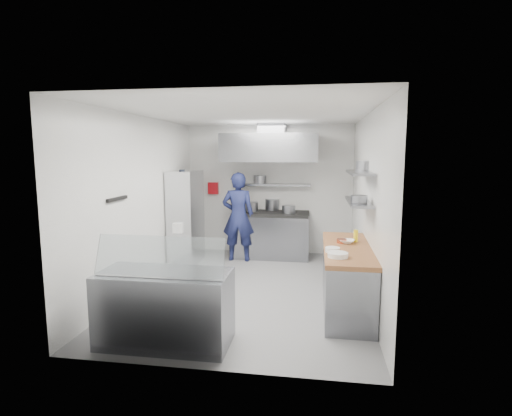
% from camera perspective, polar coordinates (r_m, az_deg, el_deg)
% --- Properties ---
extents(floor, '(5.00, 5.00, 0.00)m').
position_cam_1_polar(floor, '(6.65, -0.80, -11.45)').
color(floor, slate).
rests_on(floor, ground).
extents(ceiling, '(5.00, 5.00, 0.00)m').
position_cam_1_polar(ceiling, '(6.30, -0.85, 13.34)').
color(ceiling, silver).
rests_on(ceiling, wall_back).
extents(wall_back, '(3.60, 2.80, 0.02)m').
position_cam_1_polar(wall_back, '(8.79, 1.89, 2.65)').
color(wall_back, white).
rests_on(wall_back, floor).
extents(wall_front, '(3.60, 2.80, 0.02)m').
position_cam_1_polar(wall_front, '(3.91, -6.94, -3.96)').
color(wall_front, white).
rests_on(wall_front, floor).
extents(wall_left, '(2.80, 5.00, 0.02)m').
position_cam_1_polar(wall_left, '(6.86, -15.83, 0.88)').
color(wall_left, white).
rests_on(wall_left, floor).
extents(wall_right, '(2.80, 5.00, 0.02)m').
position_cam_1_polar(wall_right, '(6.28, 15.58, 0.27)').
color(wall_right, white).
rests_on(wall_right, floor).
extents(gas_range, '(1.60, 0.80, 0.90)m').
position_cam_1_polar(gas_range, '(8.52, 2.20, -3.98)').
color(gas_range, gray).
rests_on(gas_range, floor).
extents(cooktop, '(1.57, 0.78, 0.06)m').
position_cam_1_polar(cooktop, '(8.44, 2.22, -0.79)').
color(cooktop, black).
rests_on(cooktop, gas_range).
extents(stock_pot_left, '(0.29, 0.29, 0.20)m').
position_cam_1_polar(stock_pot_left, '(8.52, -0.66, 0.18)').
color(stock_pot_left, slate).
rests_on(stock_pot_left, cooktop).
extents(stock_pot_mid, '(0.31, 0.31, 0.24)m').
position_cam_1_polar(stock_pot_mid, '(8.74, 2.32, 0.51)').
color(stock_pot_mid, slate).
rests_on(stock_pot_mid, cooktop).
extents(stock_pot_right, '(0.28, 0.28, 0.16)m').
position_cam_1_polar(stock_pot_right, '(8.31, 4.69, -0.17)').
color(stock_pot_right, slate).
rests_on(stock_pot_right, cooktop).
extents(over_range_shelf, '(1.60, 0.30, 0.04)m').
position_cam_1_polar(over_range_shelf, '(8.61, 2.42, 3.34)').
color(over_range_shelf, gray).
rests_on(over_range_shelf, wall_back).
extents(shelf_pot_a, '(0.27, 0.27, 0.18)m').
position_cam_1_polar(shelf_pot_a, '(8.68, 0.55, 4.11)').
color(shelf_pot_a, slate).
rests_on(shelf_pot_a, over_range_shelf).
extents(extractor_hood, '(1.90, 1.15, 0.55)m').
position_cam_1_polar(extractor_hood, '(8.17, 2.13, 8.57)').
color(extractor_hood, gray).
rests_on(extractor_hood, wall_back).
extents(hood_duct, '(0.55, 0.55, 0.24)m').
position_cam_1_polar(hood_duct, '(8.40, 2.33, 11.14)').
color(hood_duct, slate).
rests_on(hood_duct, extractor_hood).
extents(red_firebox, '(0.22, 0.10, 0.26)m').
position_cam_1_polar(red_firebox, '(8.96, -6.13, 2.84)').
color(red_firebox, '#A90D15').
rests_on(red_firebox, wall_back).
extents(chef, '(0.67, 0.44, 1.82)m').
position_cam_1_polar(chef, '(8.14, -2.55, -1.25)').
color(chef, '#181E49').
rests_on(chef, floor).
extents(wire_rack, '(0.50, 0.90, 1.85)m').
position_cam_1_polar(wire_rack, '(8.07, -9.99, -1.34)').
color(wire_rack, silver).
rests_on(wire_rack, floor).
extents(rack_bin_a, '(0.17, 0.21, 0.19)m').
position_cam_1_polar(rack_bin_a, '(7.69, -10.98, -2.76)').
color(rack_bin_a, white).
rests_on(rack_bin_a, wire_rack).
extents(rack_bin_b, '(0.14, 0.18, 0.16)m').
position_cam_1_polar(rack_bin_b, '(8.07, -9.92, 1.35)').
color(rack_bin_b, yellow).
rests_on(rack_bin_b, wire_rack).
extents(rack_jar, '(0.11, 0.11, 0.18)m').
position_cam_1_polar(rack_jar, '(7.67, -10.52, 4.75)').
color(rack_jar, black).
rests_on(rack_jar, wire_rack).
extents(knife_strip, '(0.04, 0.55, 0.05)m').
position_cam_1_polar(knife_strip, '(6.03, -19.21, 1.25)').
color(knife_strip, black).
rests_on(knife_strip, wall_left).
extents(prep_counter_base, '(0.62, 2.00, 0.84)m').
position_cam_1_polar(prep_counter_base, '(5.88, 12.77, -9.94)').
color(prep_counter_base, gray).
rests_on(prep_counter_base, floor).
extents(prep_counter_top, '(0.65, 2.04, 0.06)m').
position_cam_1_polar(prep_counter_top, '(5.76, 12.91, -5.68)').
color(prep_counter_top, brown).
rests_on(prep_counter_top, prep_counter_base).
extents(plate_stack_a, '(0.26, 0.26, 0.06)m').
position_cam_1_polar(plate_stack_a, '(5.15, 11.62, -6.57)').
color(plate_stack_a, white).
rests_on(plate_stack_a, prep_counter_top).
extents(plate_stack_b, '(0.19, 0.19, 0.06)m').
position_cam_1_polar(plate_stack_b, '(5.40, 10.88, -5.87)').
color(plate_stack_b, white).
rests_on(plate_stack_b, prep_counter_top).
extents(copper_pan, '(0.14, 0.14, 0.06)m').
position_cam_1_polar(copper_pan, '(5.95, 12.14, -4.62)').
color(copper_pan, '#C85C38').
rests_on(copper_pan, prep_counter_top).
extents(squeeze_bottle, '(0.06, 0.06, 0.18)m').
position_cam_1_polar(squeeze_bottle, '(6.05, 14.07, -3.89)').
color(squeeze_bottle, yellow).
rests_on(squeeze_bottle, prep_counter_top).
extents(mixing_bowl, '(0.25, 0.25, 0.05)m').
position_cam_1_polar(mixing_bowl, '(5.95, 12.84, -4.67)').
color(mixing_bowl, white).
rests_on(mixing_bowl, prep_counter_top).
extents(wall_shelf_lower, '(0.30, 1.30, 0.04)m').
position_cam_1_polar(wall_shelf_lower, '(5.96, 14.43, 0.88)').
color(wall_shelf_lower, gray).
rests_on(wall_shelf_lower, wall_right).
extents(wall_shelf_upper, '(0.30, 1.30, 0.04)m').
position_cam_1_polar(wall_shelf_upper, '(5.92, 14.57, 4.92)').
color(wall_shelf_upper, gray).
rests_on(wall_shelf_upper, wall_right).
extents(shelf_pot_c, '(0.22, 0.22, 0.10)m').
position_cam_1_polar(shelf_pot_c, '(5.68, 14.53, 1.26)').
color(shelf_pot_c, slate).
rests_on(shelf_pot_c, wall_shelf_lower).
extents(shelf_pot_d, '(0.27, 0.27, 0.14)m').
position_cam_1_polar(shelf_pot_d, '(6.34, 15.34, 5.88)').
color(shelf_pot_d, slate).
rests_on(shelf_pot_d, wall_shelf_upper).
extents(display_case, '(1.50, 0.70, 0.85)m').
position_cam_1_polar(display_case, '(4.86, -12.83, -13.76)').
color(display_case, gray).
rests_on(display_case, floor).
extents(display_glass, '(1.47, 0.19, 0.42)m').
position_cam_1_polar(display_glass, '(4.55, -13.63, -6.72)').
color(display_glass, silver).
rests_on(display_glass, display_case).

